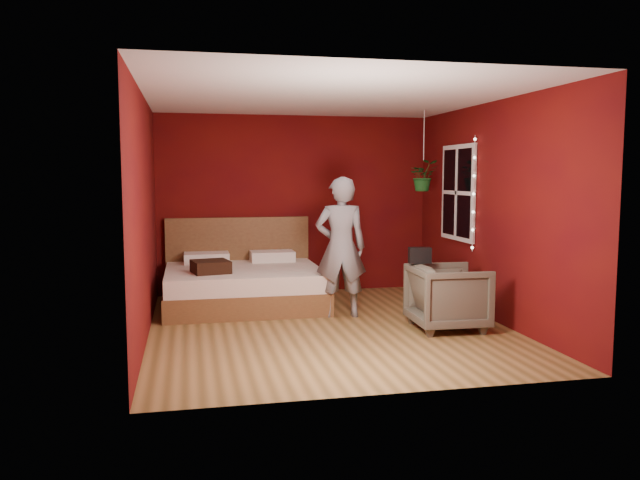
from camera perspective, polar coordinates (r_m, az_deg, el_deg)
The scene contains 10 objects.
floor at distance 7.22m, azimuth 0.77°, elevation -7.94°, with size 4.50×4.50×0.00m, color olive.
room_walls at distance 7.01m, azimuth 0.79°, elevation 5.50°, with size 4.04×4.54×2.62m.
window at distance 8.50m, azimuth 12.48°, elevation 4.24°, with size 0.05×0.97×1.27m.
fairy_lights at distance 8.01m, azimuth 13.87°, elevation 4.11°, with size 0.04×0.04×1.45m.
bed at distance 8.41m, azimuth -7.05°, elevation -3.94°, with size 2.05×1.74×1.13m.
person at distance 7.61m, azimuth 1.91°, elevation -0.66°, with size 0.63×0.41×1.71m, color slate.
armchair at distance 7.20m, azimuth 11.62°, elevation -5.13°, with size 0.78×0.81×0.73m, color #575244.
handbag at distance 7.21m, azimuth 9.11°, elevation -1.39°, with size 0.25×0.13×0.18m, color black.
throw_pillow at distance 7.94m, azimuth -9.97°, elevation -2.41°, with size 0.44×0.44×0.16m, color black.
hanging_plant at distance 8.62m, azimuth 9.43°, elevation 5.82°, with size 0.42×0.37×1.09m.
Camera 1 is at (-1.55, -6.83, 1.74)m, focal length 35.00 mm.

